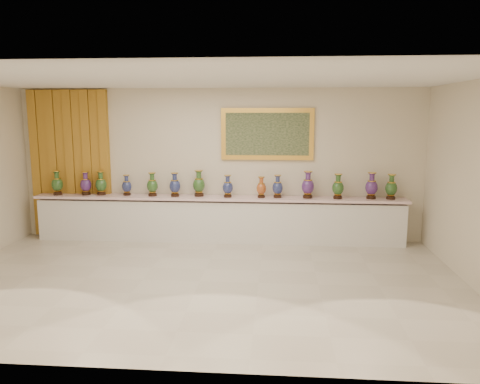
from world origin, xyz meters
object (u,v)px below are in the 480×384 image
Objects in this scene: vase_0 at (57,184)px; vase_2 at (101,184)px; vase_1 at (86,185)px; counter at (218,220)px.

vase_2 is (0.88, 0.06, -0.00)m from vase_0.
vase_0 reaches higher than vase_1.
vase_0 is 1.02× the size of vase_2.
vase_2 is (-2.36, 0.01, 0.68)m from counter.
vase_1 is at bearing -179.79° from counter.
vase_0 is at bearing -179.06° from counter.
counter is 15.01× the size of vase_0.
vase_2 is at bearing 3.91° from vase_0.
vase_0 is at bearing -176.09° from vase_2.
vase_0 reaches higher than vase_2.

